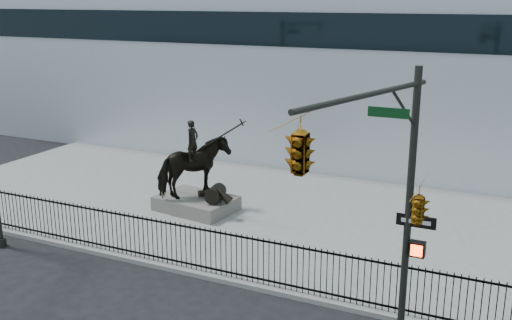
% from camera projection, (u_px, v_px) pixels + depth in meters
% --- Properties ---
extents(ground, '(120.00, 120.00, 0.00)m').
position_uv_depth(ground, '(165.00, 288.00, 18.03)').
color(ground, black).
rests_on(ground, ground).
extents(plaza, '(30.00, 12.00, 0.15)m').
position_uv_depth(plaza, '(262.00, 213.00, 24.12)').
color(plaza, gray).
rests_on(plaza, ground).
extents(building, '(44.00, 14.00, 9.00)m').
position_uv_depth(building, '(357.00, 69.00, 34.29)').
color(building, silver).
rests_on(building, ground).
extents(picket_fence, '(22.10, 0.10, 1.50)m').
position_uv_depth(picket_fence, '(186.00, 246.00, 18.89)').
color(picket_fence, black).
rests_on(picket_fence, plaza).
extents(statue_plinth, '(3.28, 2.47, 0.57)m').
position_uv_depth(statue_plinth, '(196.00, 203.00, 24.15)').
color(statue_plinth, '#5F5C57').
rests_on(statue_plinth, plaza).
extents(equestrian_statue, '(3.85, 2.65, 3.28)m').
position_uv_depth(equestrian_statue, '(196.00, 169.00, 23.73)').
color(equestrian_statue, black).
rests_on(equestrian_statue, statue_plinth).
extents(traffic_signal_right, '(2.17, 6.86, 7.00)m').
position_uv_depth(traffic_signal_right, '(365.00, 180.00, 12.34)').
color(traffic_signal_right, black).
rests_on(traffic_signal_right, ground).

